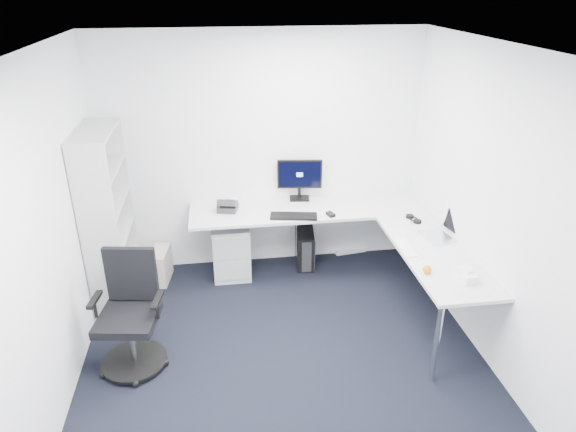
{
  "coord_description": "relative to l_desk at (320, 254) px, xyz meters",
  "views": [
    {
      "loc": [
        -0.49,
        -3.41,
        3.15
      ],
      "look_at": [
        0.15,
        1.05,
        1.05
      ],
      "focal_mm": 32.0,
      "sensor_mm": 36.0,
      "label": 1
    }
  ],
  "objects": [
    {
      "name": "ground",
      "position": [
        -0.55,
        -1.4,
        -0.41
      ],
      "size": [
        4.2,
        4.2,
        0.0
      ],
      "primitive_type": "plane",
      "color": "black"
    },
    {
      "name": "ceiling",
      "position": [
        -0.55,
        -1.4,
        2.29
      ],
      "size": [
        4.2,
        4.2,
        0.0
      ],
      "primitive_type": "plane",
      "color": "white"
    },
    {
      "name": "wall_back",
      "position": [
        -0.55,
        0.7,
        0.94
      ],
      "size": [
        3.6,
        0.02,
        2.7
      ],
      "primitive_type": "cube",
      "color": "white",
      "rests_on": "ground"
    },
    {
      "name": "wall_left",
      "position": [
        -2.35,
        -1.4,
        0.94
      ],
      "size": [
        0.02,
        4.2,
        2.7
      ],
      "primitive_type": "cube",
      "color": "white",
      "rests_on": "ground"
    },
    {
      "name": "wall_right",
      "position": [
        1.25,
        -1.4,
        0.94
      ],
      "size": [
        0.02,
        4.2,
        2.7
      ],
      "primitive_type": "cube",
      "color": "white",
      "rests_on": "ground"
    },
    {
      "name": "l_desk",
      "position": [
        0.0,
        0.0,
        0.0
      ],
      "size": [
        2.77,
        1.55,
        0.81
      ],
      "primitive_type": null,
      "color": "silver",
      "rests_on": "ground"
    },
    {
      "name": "drawer_pedestal",
      "position": [
        -0.95,
        0.42,
        -0.09
      ],
      "size": [
        0.42,
        0.52,
        0.64
      ],
      "primitive_type": "cube",
      "color": "silver",
      "rests_on": "ground"
    },
    {
      "name": "bookshelf",
      "position": [
        -2.17,
        0.05,
        0.53
      ],
      "size": [
        0.36,
        0.94,
        1.87
      ],
      "primitive_type": null,
      "color": "#B3B5B5",
      "rests_on": "ground"
    },
    {
      "name": "task_chair",
      "position": [
        -1.89,
        -1.05,
        0.13
      ],
      "size": [
        0.68,
        0.68,
        1.06
      ],
      "primitive_type": null,
      "rotation": [
        0.0,
        0.0,
        -0.16
      ],
      "color": "black",
      "rests_on": "ground"
    },
    {
      "name": "black_pc_tower",
      "position": [
        -0.07,
        0.5,
        -0.19
      ],
      "size": [
        0.25,
        0.46,
        0.43
      ],
      "primitive_type": "cube",
      "rotation": [
        0.0,
        0.0,
        -0.13
      ],
      "color": "black",
      "rests_on": "ground"
    },
    {
      "name": "beige_pc_tower",
      "position": [
        -1.75,
        0.37,
        -0.22
      ],
      "size": [
        0.23,
        0.42,
        0.38
      ],
      "primitive_type": "cube",
      "rotation": [
        0.0,
        0.0,
        -0.14
      ],
      "color": "#C0B4A3",
      "rests_on": "ground"
    },
    {
      "name": "power_strip",
      "position": [
        0.55,
        0.69,
        -0.38
      ],
      "size": [
        0.4,
        0.12,
        0.04
      ],
      "primitive_type": "cube",
      "rotation": [
        0.0,
        0.0,
        0.13
      ],
      "color": "white",
      "rests_on": "ground"
    },
    {
      "name": "monitor",
      "position": [
        -0.13,
        0.6,
        0.65
      ],
      "size": [
        0.53,
        0.23,
        0.49
      ],
      "primitive_type": null,
      "rotation": [
        0.0,
        0.0,
        -0.13
      ],
      "color": "black",
      "rests_on": "l_desk"
    },
    {
      "name": "black_keyboard",
      "position": [
        -0.27,
        0.12,
        0.42
      ],
      "size": [
        0.53,
        0.27,
        0.02
      ],
      "primitive_type": "cube",
      "rotation": [
        0.0,
        0.0,
        -0.18
      ],
      "color": "black",
      "rests_on": "l_desk"
    },
    {
      "name": "mouse",
      "position": [
        0.13,
        0.1,
        0.42
      ],
      "size": [
        0.09,
        0.12,
        0.03
      ],
      "primitive_type": "cube",
      "rotation": [
        0.0,
        0.0,
        0.3
      ],
      "color": "black",
      "rests_on": "l_desk"
    },
    {
      "name": "desk_phone",
      "position": [
        -0.96,
        0.4,
        0.48
      ],
      "size": [
        0.25,
        0.25,
        0.14
      ],
      "primitive_type": null,
      "rotation": [
        0.0,
        0.0,
        -0.24
      ],
      "color": "#28282A",
      "rests_on": "l_desk"
    },
    {
      "name": "laptop",
      "position": [
        1.06,
        -0.55,
        0.53
      ],
      "size": [
        0.41,
        0.4,
        0.25
      ],
      "primitive_type": null,
      "rotation": [
        0.0,
        0.0,
        0.21
      ],
      "color": "silver",
      "rests_on": "l_desk"
    },
    {
      "name": "white_keyboard",
      "position": [
        0.68,
        -0.7,
        0.41
      ],
      "size": [
        0.14,
        0.4,
        0.01
      ],
      "primitive_type": "cube",
      "rotation": [
        0.0,
        0.0,
        -0.06
      ],
      "color": "white",
      "rests_on": "l_desk"
    },
    {
      "name": "headphones",
      "position": [
        0.98,
        -0.13,
        0.43
      ],
      "size": [
        0.17,
        0.23,
        0.05
      ],
      "primitive_type": null,
      "rotation": [
        0.0,
        0.0,
        0.26
      ],
      "color": "black",
      "rests_on": "l_desk"
    },
    {
      "name": "orange_fruit",
      "position": [
        0.7,
        -1.19,
        0.44
      ],
      "size": [
        0.08,
        0.08,
        0.08
      ],
      "primitive_type": "sphere",
      "color": "orange",
      "rests_on": "l_desk"
    },
    {
      "name": "tissue_box",
      "position": [
        1.0,
        -1.32,
        0.44
      ],
      "size": [
        0.12,
        0.22,
        0.07
      ],
      "primitive_type": "cube",
      "rotation": [
        0.0,
        0.0,
        0.04
      ],
      "color": "white",
      "rests_on": "l_desk"
    }
  ]
}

